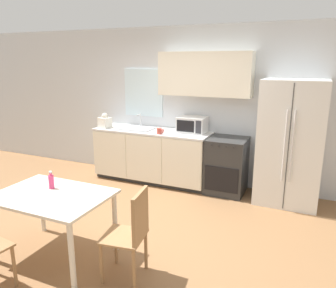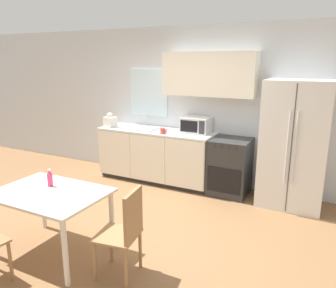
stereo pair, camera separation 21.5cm
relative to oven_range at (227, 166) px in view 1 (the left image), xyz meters
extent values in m
plane|color=olive|center=(-0.82, -1.72, -0.45)|extent=(12.00, 12.00, 0.00)
cube|color=silver|center=(-0.82, 0.34, 0.90)|extent=(12.00, 0.06, 2.70)
cube|color=silver|center=(-1.68, 0.30, 1.10)|extent=(0.77, 0.04, 0.86)
cube|color=silver|center=(-0.46, 0.15, 1.46)|extent=(1.54, 0.32, 0.71)
cube|color=#333333|center=(-1.36, 0.02, -0.41)|extent=(2.08, 0.59, 0.08)
cube|color=silver|center=(-1.36, -0.01, 0.04)|extent=(2.08, 0.65, 0.83)
cube|color=silver|center=(-2.05, -0.34, 0.04)|extent=(0.67, 0.01, 0.81)
cube|color=silver|center=(-1.36, -0.34, 0.04)|extent=(0.67, 0.01, 0.81)
cube|color=silver|center=(-0.66, -0.34, 0.04)|extent=(0.67, 0.01, 0.81)
cube|color=silver|center=(-1.36, -0.01, 0.47)|extent=(2.10, 0.67, 0.03)
cube|color=#2D2D2D|center=(0.00, 0.00, 0.00)|extent=(0.62, 0.62, 0.91)
cube|color=black|center=(0.00, -0.32, -0.14)|extent=(0.54, 0.01, 0.40)
cylinder|color=#262626|center=(-0.17, -0.32, 0.41)|extent=(0.03, 0.02, 0.03)
cylinder|color=#262626|center=(-0.06, -0.32, 0.41)|extent=(0.03, 0.02, 0.03)
cylinder|color=#262626|center=(0.06, -0.32, 0.41)|extent=(0.03, 0.02, 0.03)
cylinder|color=#262626|center=(0.17, -0.32, 0.41)|extent=(0.03, 0.02, 0.03)
cube|color=silver|center=(0.94, -0.02, 0.48)|extent=(0.91, 0.67, 1.87)
cube|color=#3F3F3F|center=(0.94, -0.36, 0.48)|extent=(0.01, 0.01, 1.81)
cylinder|color=silver|center=(0.89, -0.38, 0.52)|extent=(0.02, 0.02, 1.03)
cylinder|color=silver|center=(0.99, -0.38, 0.52)|extent=(0.02, 0.02, 1.03)
cube|color=#B7BABC|center=(-1.68, -0.01, 0.49)|extent=(0.64, 0.43, 0.02)
cylinder|color=silver|center=(-1.68, 0.16, 0.61)|extent=(0.02, 0.02, 0.23)
cylinder|color=silver|center=(-1.68, 0.09, 0.72)|extent=(0.02, 0.14, 0.02)
cube|color=silver|center=(-0.65, 0.11, 0.61)|extent=(0.47, 0.34, 0.27)
cube|color=black|center=(-0.71, -0.06, 0.61)|extent=(0.30, 0.01, 0.19)
cube|color=#2D2D33|center=(-0.48, -0.06, 0.61)|extent=(0.09, 0.01, 0.21)
cylinder|color=#BF4C3F|center=(-1.11, -0.24, 0.53)|extent=(0.08, 0.08, 0.10)
torus|color=#BF4C3F|center=(-1.04, -0.24, 0.54)|extent=(0.02, 0.07, 0.07)
cube|color=silver|center=(-2.25, -0.15, 0.57)|extent=(0.25, 0.23, 0.18)
sphere|color=silver|center=(-2.25, -0.15, 0.69)|extent=(0.14, 0.14, 0.11)
cube|color=beige|center=(-1.27, -2.59, 0.27)|extent=(1.21, 0.86, 0.03)
cylinder|color=beige|center=(-0.73, -2.96, -0.10)|extent=(0.06, 0.06, 0.70)
cylinder|color=beige|center=(-1.82, -2.22, -0.10)|extent=(0.06, 0.06, 0.70)
cylinder|color=beige|center=(-0.73, -2.22, -0.10)|extent=(0.06, 0.06, 0.70)
cylinder|color=#997047|center=(-1.27, -3.15, -0.24)|extent=(0.03, 0.03, 0.43)
cube|color=#997047|center=(-0.39, -2.59, -0.02)|extent=(0.45, 0.45, 0.02)
cube|color=#997047|center=(-0.21, -2.56, 0.24)|extent=(0.09, 0.37, 0.48)
cylinder|color=#997047|center=(-0.53, -2.78, -0.24)|extent=(0.03, 0.03, 0.43)
cylinder|color=#997047|center=(-0.58, -2.44, -0.24)|extent=(0.03, 0.03, 0.43)
cylinder|color=#997047|center=(-0.19, -2.73, -0.24)|extent=(0.03, 0.03, 0.43)
cylinder|color=#997047|center=(-0.24, -2.39, -0.24)|extent=(0.03, 0.03, 0.43)
cylinder|color=#DB386B|center=(-1.39, -2.45, 0.36)|extent=(0.06, 0.06, 0.15)
cylinder|color=#DB386B|center=(-1.39, -2.45, 0.45)|extent=(0.03, 0.03, 0.03)
cylinder|color=white|center=(-1.39, -2.45, 0.47)|extent=(0.03, 0.03, 0.02)
camera|label=1|loc=(1.19, -5.06, 1.67)|focal=35.00mm
camera|label=2|loc=(1.39, -4.97, 1.67)|focal=35.00mm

